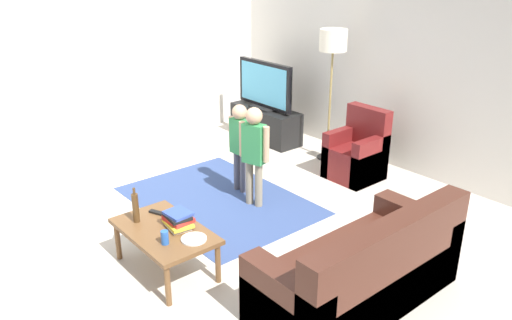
% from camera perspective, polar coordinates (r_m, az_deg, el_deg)
% --- Properties ---
extents(ground, '(7.80, 7.80, 0.00)m').
position_cam_1_polar(ground, '(5.38, -4.97, -7.98)').
color(ground, beige).
extents(wall_back, '(6.00, 0.12, 2.70)m').
position_cam_1_polar(wall_back, '(6.94, 15.65, 10.16)').
color(wall_back, silver).
rests_on(wall_back, ground).
extents(wall_left, '(0.12, 6.00, 2.70)m').
position_cam_1_polar(wall_left, '(7.46, -18.96, 10.57)').
color(wall_left, silver).
rests_on(wall_left, ground).
extents(area_rug, '(2.20, 1.60, 0.01)m').
position_cam_1_polar(area_rug, '(6.01, -4.13, -4.49)').
color(area_rug, '#33477A').
rests_on(area_rug, ground).
extents(tv_stand, '(1.20, 0.44, 0.50)m').
position_cam_1_polar(tv_stand, '(7.89, 1.06, 4.01)').
color(tv_stand, black).
rests_on(tv_stand, ground).
extents(tv, '(1.10, 0.28, 0.71)m').
position_cam_1_polar(tv, '(7.71, 0.97, 8.25)').
color(tv, black).
rests_on(tv, tv_stand).
extents(couch, '(0.80, 1.80, 0.86)m').
position_cam_1_polar(couch, '(4.30, 12.03, -12.31)').
color(couch, '#472319').
rests_on(couch, ground).
extents(armchair, '(0.60, 0.60, 0.90)m').
position_cam_1_polar(armchair, '(6.64, 11.26, 0.53)').
color(armchair, maroon).
rests_on(armchair, ground).
extents(floor_lamp, '(0.36, 0.36, 1.78)m').
position_cam_1_polar(floor_lamp, '(6.88, 8.55, 12.27)').
color(floor_lamp, '#262626').
rests_on(floor_lamp, ground).
extents(child_near_tv, '(0.36, 0.17, 1.08)m').
position_cam_1_polar(child_near_tv, '(6.01, -1.80, 2.22)').
color(child_near_tv, '#4C4C59').
rests_on(child_near_tv, ground).
extents(child_center, '(0.37, 0.20, 1.15)m').
position_cam_1_polar(child_center, '(5.63, -0.22, 1.36)').
color(child_center, gray).
rests_on(child_center, ground).
extents(coffee_table, '(1.00, 0.60, 0.42)m').
position_cam_1_polar(coffee_table, '(4.66, -10.12, -8.09)').
color(coffee_table, brown).
rests_on(coffee_table, ground).
extents(book_stack, '(0.30, 0.23, 0.15)m').
position_cam_1_polar(book_stack, '(4.61, -8.67, -6.56)').
color(book_stack, white).
rests_on(book_stack, coffee_table).
extents(bottle, '(0.06, 0.06, 0.34)m').
position_cam_1_polar(bottle, '(4.74, -13.24, -5.15)').
color(bottle, '#4C3319').
rests_on(bottle, coffee_table).
extents(tv_remote, '(0.18, 0.11, 0.02)m').
position_cam_1_polar(tv_remote, '(4.90, -10.93, -5.74)').
color(tv_remote, black).
rests_on(tv_remote, coffee_table).
extents(soda_can, '(0.07, 0.07, 0.12)m').
position_cam_1_polar(soda_can, '(4.38, -10.11, -8.48)').
color(soda_can, '#2659B2').
rests_on(soda_can, coffee_table).
extents(plate, '(0.22, 0.22, 0.02)m').
position_cam_1_polar(plate, '(4.43, -6.92, -8.71)').
color(plate, white).
rests_on(plate, coffee_table).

